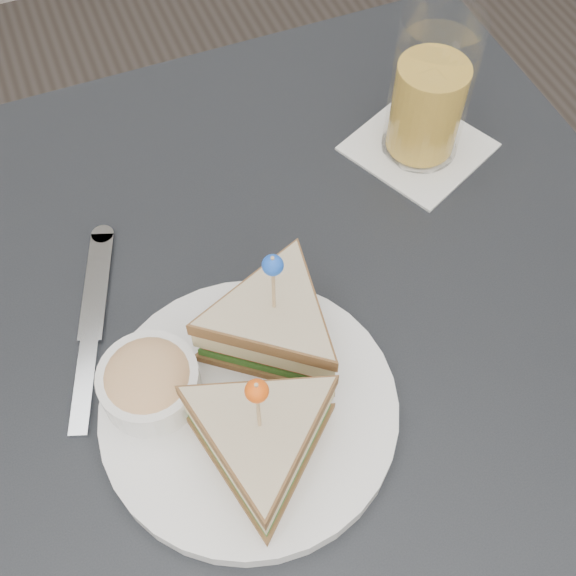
% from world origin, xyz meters
% --- Properties ---
extents(ground_plane, '(3.50, 3.50, 0.00)m').
position_xyz_m(ground_plane, '(0.00, 0.00, 0.00)').
color(ground_plane, '#3F3833').
extents(table, '(0.80, 0.80, 0.75)m').
position_xyz_m(table, '(0.00, 0.00, 0.67)').
color(table, black).
rests_on(table, ground).
extents(plate_meal, '(0.30, 0.30, 0.15)m').
position_xyz_m(plate_meal, '(-0.05, -0.06, 0.79)').
color(plate_meal, white).
rests_on(plate_meal, table).
extents(cutlery_knife, '(0.09, 0.22, 0.01)m').
position_xyz_m(cutlery_knife, '(-0.17, 0.06, 0.75)').
color(cutlery_knife, silver).
rests_on(cutlery_knife, table).
extents(drink_set, '(0.17, 0.17, 0.17)m').
position_xyz_m(drink_set, '(0.22, 0.16, 0.82)').
color(drink_set, white).
rests_on(drink_set, table).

